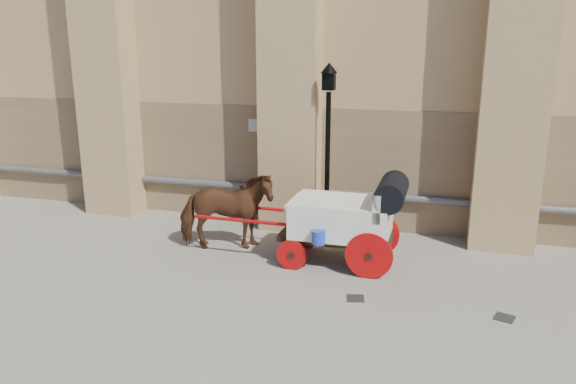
% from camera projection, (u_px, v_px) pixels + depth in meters
% --- Properties ---
extents(ground, '(90.00, 90.00, 0.00)m').
position_uv_depth(ground, '(289.00, 291.00, 10.67)').
color(ground, slate).
rests_on(ground, ground).
extents(horse, '(2.32, 1.62, 1.79)m').
position_uv_depth(horse, '(226.00, 211.00, 12.55)').
color(horse, brown).
rests_on(horse, ground).
extents(carriage, '(4.45, 1.58, 1.95)m').
position_uv_depth(carriage, '(349.00, 216.00, 11.71)').
color(carriage, black).
rests_on(carriage, ground).
extents(street_lamp, '(0.39, 0.39, 4.12)m').
position_uv_depth(street_lamp, '(328.00, 147.00, 12.94)').
color(street_lamp, black).
rests_on(street_lamp, ground).
extents(drain_grate_near, '(0.38, 0.38, 0.01)m').
position_uv_depth(drain_grate_near, '(355.00, 298.00, 10.35)').
color(drain_grate_near, black).
rests_on(drain_grate_near, ground).
extents(drain_grate_far, '(0.40, 0.40, 0.01)m').
position_uv_depth(drain_grate_far, '(505.00, 318.00, 9.63)').
color(drain_grate_far, black).
rests_on(drain_grate_far, ground).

